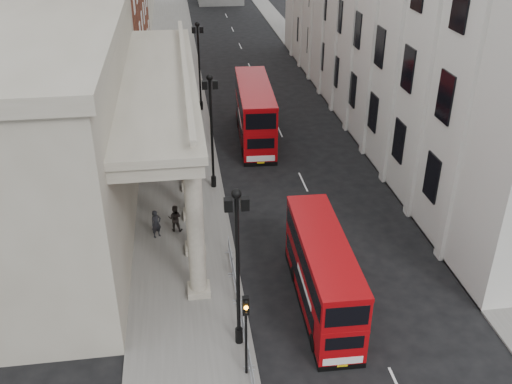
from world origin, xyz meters
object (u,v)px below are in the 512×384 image
Objects in this scene: pedestrian_c at (185,162)px; bus_near at (322,272)px; traffic_light at (246,322)px; lamp_post_north at (199,61)px; pedestrian_a at (156,224)px; bus_far at (255,111)px; lamp_post_mid at (211,125)px; pedestrian_b at (175,218)px; lamp_post_south at (238,260)px.

bus_near is at bearing -36.26° from pedestrian_c.
traffic_light is at bearing -52.19° from pedestrian_c.
lamp_post_north reaches higher than traffic_light.
pedestrian_a is at bearing 139.72° from bus_near.
traffic_light is 6.26m from bus_near.
lamp_post_north is 8.93m from bus_far.
lamp_post_mid reaches higher than bus_far.
traffic_light is 2.37× the size of pedestrian_a.
pedestrian_b is at bearing 103.23° from traffic_light.
pedestrian_c is (0.89, 8.26, -0.09)m from pedestrian_b.
lamp_post_north is 5.25× the size of pedestrian_c.
bus_far is 8.56m from pedestrian_c.
traffic_light is 0.39× the size of bus_far.
lamp_post_north is 0.89× the size of bus_near.
lamp_post_north is 14.02m from pedestrian_c.
lamp_post_mid is 0.89× the size of bus_near.
pedestrian_b is at bearing 105.16° from lamp_post_south.
pedestrian_a reaches higher than pedestrian_c.
bus_far is at bearing 28.59° from pedestrian_a.
traffic_light is 2.43× the size of pedestrian_b.
bus_far reaches higher than pedestrian_c.
bus_near is at bearing -81.30° from lamp_post_north.
lamp_post_south is 16.00m from lamp_post_mid.
bus_far reaches higher than traffic_light.
lamp_post_north is at bearing 90.17° from traffic_light.
traffic_light is at bearing -95.67° from bus_far.
bus_near is at bearing -85.97° from bus_far.
traffic_light is at bearing -87.16° from lamp_post_south.
pedestrian_b is (-7.38, 8.17, -1.09)m from bus_near.
pedestrian_a is (-3.98, -6.12, -3.88)m from lamp_post_mid.
bus_near is 17.70m from pedestrian_c.
pedestrian_c is at bearing 112.99° from bus_near.
lamp_post_mid is at bearing 109.78° from bus_near.
lamp_post_mid is 14.73m from bus_near.
lamp_post_north is (0.00, 32.00, 0.00)m from lamp_post_south.
pedestrian_b is at bearing -6.09° from pedestrian_a.
lamp_post_north is at bearing 90.00° from lamp_post_mid.
bus_far is at bearing 80.32° from lamp_post_south.
bus_near is at bearing 26.55° from lamp_post_south.
lamp_post_mid is 0.75× the size of bus_far.
lamp_post_mid is 5.25× the size of pedestrian_c.
lamp_post_south reaches higher than pedestrian_c.
pedestrian_b reaches higher than pedestrian_c.
bus_near is 5.28× the size of pedestrian_b.
lamp_post_south is 5.25× the size of pedestrian_c.
pedestrian_b is (-2.83, -21.56, -3.91)m from lamp_post_north.
lamp_post_south is 0.89× the size of bus_near.
pedestrian_b is 1.12× the size of pedestrian_c.
pedestrian_a is (-3.98, -22.12, -3.88)m from lamp_post_north.
bus_far is (4.07, 26.50, -0.62)m from traffic_light.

